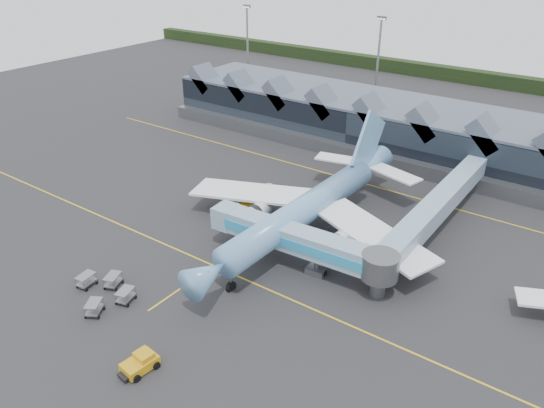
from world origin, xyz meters
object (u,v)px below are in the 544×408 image
Objects in this scene: pushback_tug at (140,363)px; main_airliner at (309,207)px; fuel_truck at (258,199)px; jet_bridge at (310,245)px.

main_airliner is at bearing 97.80° from pushback_tug.
main_airliner is at bearing -18.36° from fuel_truck.
main_airliner is 10.97× the size of pushback_tug.
pushback_tug is at bearing -79.51° from fuel_truck.
pushback_tug is (0.67, -33.93, -3.72)m from main_airliner.
jet_bridge is 6.28× the size of pushback_tug.
pushback_tug is at bearing -103.47° from jet_bridge.
jet_bridge is 2.95× the size of fuel_truck.
main_airliner is 9.81m from jet_bridge.
pushback_tug is (11.72, -36.05, -0.91)m from fuel_truck.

